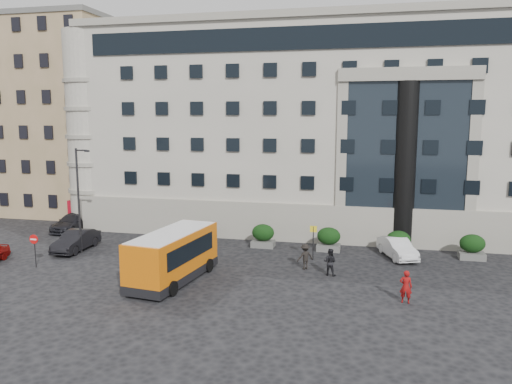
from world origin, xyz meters
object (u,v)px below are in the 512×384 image
(hedge_e, at_px, (472,247))
(parked_car_d, at_px, (93,215))
(hedge_c, at_px, (329,239))
(red_truck, at_px, (99,203))
(pedestrian_b, at_px, (330,262))
(hedge_b, at_px, (263,235))
(hedge_d, at_px, (398,243))
(parked_car_b, at_px, (76,241))
(minibus, at_px, (173,254))
(pedestrian_c, at_px, (305,257))
(street_lamp, at_px, (79,196))
(bus_stop_sign, at_px, (313,237))
(hedge_a, at_px, (201,232))
(parked_car_c, at_px, (73,222))
(pedestrian_a, at_px, (406,287))
(no_entry_sign, at_px, (34,244))
(white_taxi, at_px, (397,248))

(hedge_e, relative_size, parked_car_d, 0.33)
(hedge_c, bearing_deg, red_truck, 163.00)
(pedestrian_b, bearing_deg, hedge_b, -35.04)
(hedge_d, height_order, pedestrian_b, hedge_d)
(red_truck, xyz_separation_m, parked_car_b, (4.70, -11.56, -0.85))
(minibus, bearing_deg, pedestrian_c, 36.27)
(hedge_c, bearing_deg, street_lamp, -165.33)
(bus_stop_sign, bearing_deg, pedestrian_c, -97.04)
(hedge_b, bearing_deg, street_lamp, -159.93)
(hedge_a, bearing_deg, parked_car_c, 171.58)
(parked_car_b, bearing_deg, bus_stop_sign, 3.87)
(bus_stop_sign, relative_size, parked_car_d, 0.45)
(hedge_e, distance_m, minibus, 21.58)
(street_lamp, height_order, parked_car_c, street_lamp)
(parked_car_d, distance_m, pedestrian_a, 32.36)
(hedge_e, height_order, red_truck, red_truck)
(red_truck, relative_size, parked_car_d, 1.10)
(hedge_e, bearing_deg, no_entry_sign, -163.48)
(hedge_d, relative_size, pedestrian_a, 0.98)
(minibus, height_order, parked_car_b, minibus)
(parked_car_c, bearing_deg, minibus, -37.83)
(pedestrian_c, bearing_deg, hedge_c, -136.38)
(hedge_e, distance_m, parked_car_d, 34.21)
(no_entry_sign, bearing_deg, parked_car_c, 110.39)
(white_taxi, xyz_separation_m, pedestrian_c, (-6.28, -4.31, 0.15))
(minibus, relative_size, red_truck, 1.27)
(hedge_d, bearing_deg, red_truck, 165.91)
(pedestrian_b, bearing_deg, hedge_a, -17.52)
(parked_car_c, distance_m, white_taxi, 28.63)
(white_taxi, bearing_deg, red_truck, 144.12)
(hedge_e, bearing_deg, hedge_c, 180.00)
(hedge_e, height_order, bus_stop_sign, bus_stop_sign)
(hedge_e, height_order, street_lamp, street_lamp)
(no_entry_sign, distance_m, parked_car_c, 11.52)
(hedge_b, bearing_deg, red_truck, 158.64)
(hedge_a, relative_size, red_truck, 0.30)
(hedge_e, distance_m, parked_car_b, 29.86)
(white_taxi, distance_m, pedestrian_b, 6.97)
(hedge_d, bearing_deg, pedestrian_b, -127.27)
(street_lamp, distance_m, pedestrian_b, 19.26)
(red_truck, distance_m, parked_car_c, 5.46)
(hedge_a, distance_m, bus_stop_sign, 9.94)
(parked_car_c, xyz_separation_m, pedestrian_b, (23.97, -8.01, 0.14))
(hedge_b, height_order, parked_car_b, hedge_b)
(hedge_e, distance_m, white_taxi, 5.37)
(hedge_b, height_order, parked_car_c, hedge_b)
(bus_stop_sign, height_order, pedestrian_b, bus_stop_sign)
(hedge_a, bearing_deg, hedge_b, 0.00)
(parked_car_c, height_order, parked_car_d, parked_car_d)
(hedge_e, xyz_separation_m, white_taxi, (-5.30, -0.80, -0.19))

